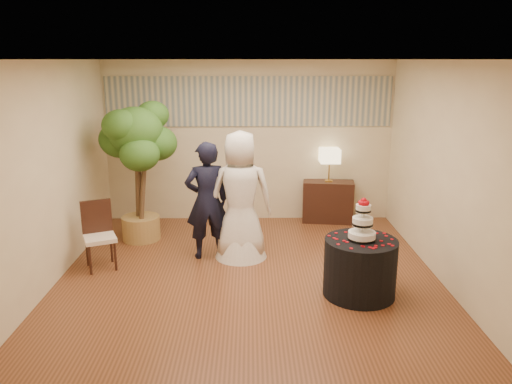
{
  "coord_description": "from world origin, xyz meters",
  "views": [
    {
      "loc": [
        0.02,
        -6.17,
        2.8
      ],
      "look_at": [
        0.1,
        0.4,
        1.05
      ],
      "focal_mm": 35.0,
      "sensor_mm": 36.0,
      "label": 1
    }
  ],
  "objects_px": {
    "bride": "(241,195)",
    "cake_table": "(360,267)",
    "table_lamp": "(329,165)",
    "groom": "(207,201)",
    "wedding_cake": "(363,219)",
    "console": "(328,201)",
    "side_chair": "(100,236)",
    "ficus_tree": "(138,171)"
  },
  "relations": [
    {
      "from": "cake_table",
      "to": "side_chair",
      "type": "relative_size",
      "value": 0.94
    },
    {
      "from": "wedding_cake",
      "to": "console",
      "type": "distance_m",
      "value": 2.93
    },
    {
      "from": "groom",
      "to": "bride",
      "type": "relative_size",
      "value": 0.92
    },
    {
      "from": "bride",
      "to": "side_chair",
      "type": "xyz_separation_m",
      "value": [
        -1.92,
        -0.4,
        -0.46
      ]
    },
    {
      "from": "wedding_cake",
      "to": "table_lamp",
      "type": "distance_m",
      "value": 2.87
    },
    {
      "from": "groom",
      "to": "cake_table",
      "type": "distance_m",
      "value": 2.37
    },
    {
      "from": "wedding_cake",
      "to": "table_lamp",
      "type": "height_order",
      "value": "table_lamp"
    },
    {
      "from": "bride",
      "to": "table_lamp",
      "type": "distance_m",
      "value": 2.23
    },
    {
      "from": "cake_table",
      "to": "table_lamp",
      "type": "relative_size",
      "value": 1.51
    },
    {
      "from": "table_lamp",
      "to": "wedding_cake",
      "type": "bearing_deg",
      "value": -90.89
    },
    {
      "from": "wedding_cake",
      "to": "side_chair",
      "type": "height_order",
      "value": "wedding_cake"
    },
    {
      "from": "cake_table",
      "to": "wedding_cake",
      "type": "distance_m",
      "value": 0.62
    },
    {
      "from": "groom",
      "to": "wedding_cake",
      "type": "height_order",
      "value": "groom"
    },
    {
      "from": "groom",
      "to": "bride",
      "type": "bearing_deg",
      "value": 164.11
    },
    {
      "from": "table_lamp",
      "to": "cake_table",
      "type": "bearing_deg",
      "value": -90.89
    },
    {
      "from": "groom",
      "to": "bride",
      "type": "distance_m",
      "value": 0.49
    },
    {
      "from": "bride",
      "to": "cake_table",
      "type": "distance_m",
      "value": 2.01
    },
    {
      "from": "bride",
      "to": "console",
      "type": "height_order",
      "value": "bride"
    },
    {
      "from": "wedding_cake",
      "to": "side_chair",
      "type": "relative_size",
      "value": 0.56
    },
    {
      "from": "table_lamp",
      "to": "console",
      "type": "bearing_deg",
      "value": 0.0
    },
    {
      "from": "cake_table",
      "to": "table_lamp",
      "type": "height_order",
      "value": "table_lamp"
    },
    {
      "from": "bride",
      "to": "cake_table",
      "type": "height_order",
      "value": "bride"
    },
    {
      "from": "ficus_tree",
      "to": "side_chair",
      "type": "height_order",
      "value": "ficus_tree"
    },
    {
      "from": "table_lamp",
      "to": "bride",
      "type": "bearing_deg",
      "value": -132.91
    },
    {
      "from": "groom",
      "to": "side_chair",
      "type": "height_order",
      "value": "groom"
    },
    {
      "from": "cake_table",
      "to": "table_lamp",
      "type": "xyz_separation_m",
      "value": [
        0.04,
        2.87,
        0.67
      ]
    },
    {
      "from": "cake_table",
      "to": "groom",
      "type": "bearing_deg",
      "value": 147.39
    },
    {
      "from": "cake_table",
      "to": "bride",
      "type": "bearing_deg",
      "value": 139.79
    },
    {
      "from": "bride",
      "to": "ficus_tree",
      "type": "xyz_separation_m",
      "value": [
        -1.61,
        0.74,
        0.19
      ]
    },
    {
      "from": "console",
      "to": "side_chair",
      "type": "xyz_separation_m",
      "value": [
        -3.43,
        -2.03,
        0.1
      ]
    },
    {
      "from": "wedding_cake",
      "to": "console",
      "type": "relative_size",
      "value": 0.59
    },
    {
      "from": "bride",
      "to": "ficus_tree",
      "type": "relative_size",
      "value": 0.83
    },
    {
      "from": "console",
      "to": "table_lamp",
      "type": "height_order",
      "value": "table_lamp"
    },
    {
      "from": "bride",
      "to": "wedding_cake",
      "type": "bearing_deg",
      "value": 137.11
    },
    {
      "from": "console",
      "to": "side_chair",
      "type": "distance_m",
      "value": 3.99
    },
    {
      "from": "bride",
      "to": "side_chair",
      "type": "relative_size",
      "value": 1.99
    },
    {
      "from": "bride",
      "to": "console",
      "type": "distance_m",
      "value": 2.29
    },
    {
      "from": "console",
      "to": "cake_table",
      "type": "bearing_deg",
      "value": -83.29
    },
    {
      "from": "wedding_cake",
      "to": "ficus_tree",
      "type": "bearing_deg",
      "value": 147.18
    },
    {
      "from": "cake_table",
      "to": "wedding_cake",
      "type": "bearing_deg",
      "value": 0.0
    },
    {
      "from": "groom",
      "to": "table_lamp",
      "type": "bearing_deg",
      "value": -156.02
    },
    {
      "from": "bride",
      "to": "table_lamp",
      "type": "xyz_separation_m",
      "value": [
        1.51,
        1.63,
        0.09
      ]
    }
  ]
}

